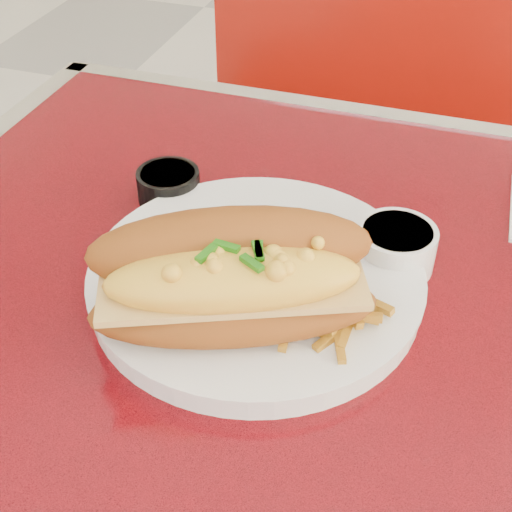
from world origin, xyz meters
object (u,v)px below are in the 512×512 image
(booth_bench_far, at_px, (459,241))
(sauce_cup_left, at_px, (168,184))
(fork, at_px, (343,275))
(diner_table, at_px, (432,460))
(dinner_plate, at_px, (256,279))
(mac_hoagie, at_px, (232,279))
(gravy_ramekin, at_px, (396,247))

(booth_bench_far, relative_size, sauce_cup_left, 15.03)
(sauce_cup_left, bearing_deg, fork, -23.11)
(diner_table, relative_size, dinner_plate, 3.19)
(sauce_cup_left, bearing_deg, mac_hoagie, -51.87)
(booth_bench_far, height_order, dinner_plate, booth_bench_far)
(dinner_plate, distance_m, fork, 0.08)
(diner_table, distance_m, booth_bench_far, 0.87)
(booth_bench_far, xyz_separation_m, fork, (-0.11, -0.77, 0.51))
(mac_hoagie, distance_m, sauce_cup_left, 0.23)
(dinner_plate, height_order, sauce_cup_left, sauce_cup_left)
(sauce_cup_left, bearing_deg, booth_bench_far, 64.14)
(diner_table, bearing_deg, fork, 161.92)
(mac_hoagie, bearing_deg, diner_table, -9.43)
(mac_hoagie, xyz_separation_m, fork, (0.08, 0.09, -0.04))
(booth_bench_far, height_order, fork, booth_bench_far)
(diner_table, height_order, sauce_cup_left, sauce_cup_left)
(gravy_ramekin, bearing_deg, mac_hoagie, -129.32)
(booth_bench_far, height_order, mac_hoagie, booth_bench_far)
(booth_bench_far, bearing_deg, diner_table, -90.00)
(mac_hoagie, relative_size, fork, 1.62)
(diner_table, relative_size, gravy_ramekin, 12.58)
(diner_table, xyz_separation_m, fork, (-0.11, 0.04, 0.18))
(dinner_plate, bearing_deg, sauce_cup_left, 140.90)
(booth_bench_far, xyz_separation_m, sauce_cup_left, (-0.33, -0.68, 0.50))
(fork, relative_size, sauce_cup_left, 2.05)
(booth_bench_far, xyz_separation_m, dinner_plate, (-0.19, -0.79, 0.50))
(diner_table, xyz_separation_m, booth_bench_far, (0.00, 0.81, -0.32))
(booth_bench_far, relative_size, dinner_plate, 3.11)
(mac_hoagie, bearing_deg, booth_bench_far, 53.93)
(diner_table, relative_size, mac_hoagie, 4.63)
(mac_hoagie, bearing_deg, dinner_plate, 67.49)
(diner_table, bearing_deg, mac_hoagie, -165.90)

